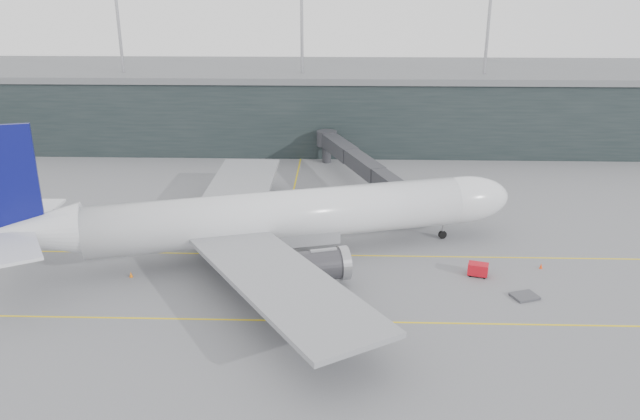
{
  "coord_description": "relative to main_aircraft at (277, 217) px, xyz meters",
  "views": [
    {
      "loc": [
        12.35,
        -74.35,
        31.65
      ],
      "look_at": [
        10.1,
        -4.0,
        5.93
      ],
      "focal_mm": 35.0,
      "sensor_mm": 36.0,
      "label": 1
    }
  ],
  "objects": [
    {
      "name": "cone_wing_stbd",
      "position": [
        3.37,
        -12.94,
        -4.7
      ],
      "size": [
        0.43,
        0.43,
        0.68
      ],
      "primitive_type": "cone",
      "color": "#FE370E",
      "rests_on": "ground"
    },
    {
      "name": "cone_nose",
      "position": [
        31.36,
        -2.68,
        -4.72
      ],
      "size": [
        0.4,
        0.4,
        0.64
      ],
      "primitive_type": "cone",
      "color": "#F53F0D",
      "rests_on": "ground"
    },
    {
      "name": "main_aircraft",
      "position": [
        0.0,
        0.0,
        0.0
      ],
      "size": [
        62.86,
        57.8,
        17.95
      ],
      "rotation": [
        0.0,
        0.0,
        0.28
      ],
      "color": "silver",
      "rests_on": "ground"
    },
    {
      "name": "jet_bridge",
      "position": [
        12.72,
        26.92,
        -0.57
      ],
      "size": [
        15.52,
        42.51,
        5.97
      ],
      "rotation": [
        0.0,
        0.0,
        0.33
      ],
      "color": "#2C2D32",
      "rests_on": "ground"
    },
    {
      "name": "taxiline_lead_main",
      "position": [
        0.12,
        24.32,
        -5.03
      ],
      "size": [
        0.25,
        60.0,
        0.02
      ],
      "primitive_type": "cube",
      "color": "yellow",
      "rests_on": "ground"
    },
    {
      "name": "taxiline_b",
      "position": [
        -4.88,
        -15.68,
        -5.03
      ],
      "size": [
        160.0,
        0.25,
        0.02
      ],
      "primitive_type": "cube",
      "color": "yellow",
      "rests_on": "ground"
    },
    {
      "name": "uld_c",
      "position": [
        -5.53,
        14.19,
        -3.98
      ],
      "size": [
        2.49,
        2.13,
        2.02
      ],
      "rotation": [
        0.0,
        0.0,
        0.17
      ],
      "color": "#37363B",
      "rests_on": "ground"
    },
    {
      "name": "terminal",
      "position": [
        -4.89,
        62.31,
        2.58
      ],
      "size": [
        240.0,
        36.0,
        29.0
      ],
      "color": "black",
      "rests_on": "ground"
    },
    {
      "name": "cone_tail",
      "position": [
        -16.18,
        -6.49,
        -4.7
      ],
      "size": [
        0.42,
        0.42,
        0.66
      ],
      "primitive_type": "cone",
      "color": "orange",
      "rests_on": "ground"
    },
    {
      "name": "taxiline_a",
      "position": [
        -4.88,
        0.32,
        -5.03
      ],
      "size": [
        160.0,
        0.25,
        0.02
      ],
      "primitive_type": "cube",
      "color": "yellow",
      "rests_on": "ground"
    },
    {
      "name": "gse_cart",
      "position": [
        23.49,
        -4.89,
        -4.19
      ],
      "size": [
        2.55,
        2.01,
        1.52
      ],
      "rotation": [
        0.0,
        0.0,
        -0.3
      ],
      "color": "red",
      "rests_on": "ground"
    },
    {
      "name": "uld_b",
      "position": [
        -6.07,
        15.36,
        -4.04
      ],
      "size": [
        2.14,
        1.75,
        1.89
      ],
      "rotation": [
        0.0,
        0.0,
        -0.04
      ],
      "color": "#37363B",
      "rests_on": "ground"
    },
    {
      "name": "ground",
      "position": [
        -4.88,
        4.32,
        -5.04
      ],
      "size": [
        320.0,
        320.0,
        0.0
      ],
      "primitive_type": "plane",
      "color": "slate",
      "rests_on": "ground"
    },
    {
      "name": "cone_wing_port",
      "position": [
        5.9,
        14.35,
        -4.64
      ],
      "size": [
        0.5,
        0.5,
        0.8
      ],
      "primitive_type": "cone",
      "color": "#FD510E",
      "rests_on": "ground"
    },
    {
      "name": "uld_a",
      "position": [
        -9.36,
        14.62,
        -4.02
      ],
      "size": [
        2.22,
        1.82,
        1.93
      ],
      "rotation": [
        0.0,
        0.0,
        -0.06
      ],
      "color": "#37363B",
      "rests_on": "ground"
    },
    {
      "name": "baggage_dolly",
      "position": [
        27.45,
        -10.02,
        -4.88
      ],
      "size": [
        3.19,
        2.88,
        0.26
      ],
      "primitive_type": "cube",
      "rotation": [
        0.0,
        0.0,
        0.35
      ],
      "color": "#3E3E44",
      "rests_on": "ground"
    }
  ]
}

